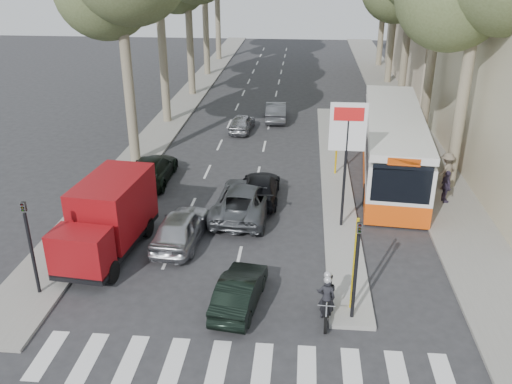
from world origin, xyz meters
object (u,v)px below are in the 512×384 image
motorcycle (327,296)px  city_bus (393,143)px  dark_hatchback (240,291)px  silver_hatchback (181,227)px  red_truck (109,217)px

motorcycle → city_bus: bearing=75.8°
dark_hatchback → city_bus: city_bus is taller
dark_hatchback → motorcycle: 2.93m
silver_hatchback → city_bus: 12.79m
city_bus → dark_hatchback: bearing=-113.3°
city_bus → motorcycle: 13.38m
silver_hatchback → dark_hatchback: (2.91, -4.12, -0.13)m
red_truck → city_bus: city_bus is taller
dark_hatchback → silver_hatchback: bearing=-47.3°
red_truck → motorcycle: size_ratio=2.96×
silver_hatchback → motorcycle: 7.30m
dark_hatchback → red_truck: 6.44m
silver_hatchback → red_truck: red_truck is taller
dark_hatchback → red_truck: (-5.53, 3.15, 0.97)m
red_truck → city_bus: bearing=43.2°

